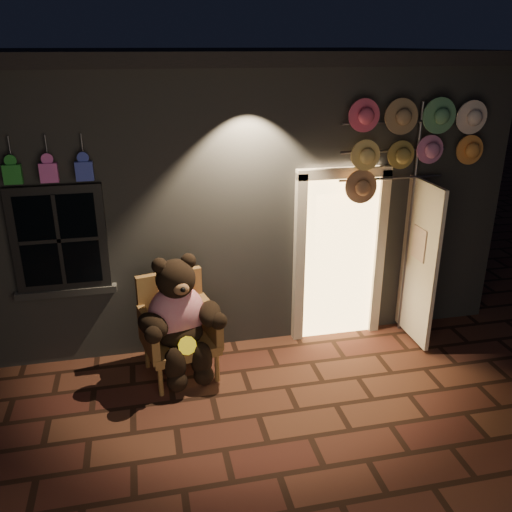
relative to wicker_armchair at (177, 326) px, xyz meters
name	(u,v)px	position (x,y,z in m)	size (l,w,h in m)	color
ground	(259,416)	(0.71, -1.02, -0.57)	(60.00, 60.00, 0.00)	#532F20
shop_building	(203,166)	(0.72, 2.97, 1.16)	(7.30, 5.95, 3.51)	slate
wicker_armchair	(177,326)	(0.00, 0.00, 0.00)	(0.91, 0.85, 1.15)	olive
teddy_bear	(179,318)	(0.02, -0.15, 0.18)	(0.99, 0.86, 1.39)	#C4143C
hat_rack	(411,144)	(2.79, 0.26, 1.89)	(1.73, 0.22, 2.94)	#59595E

